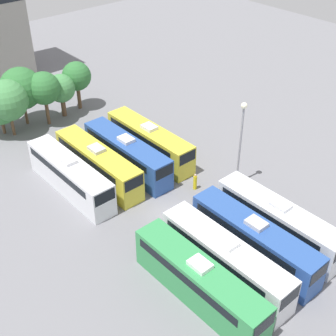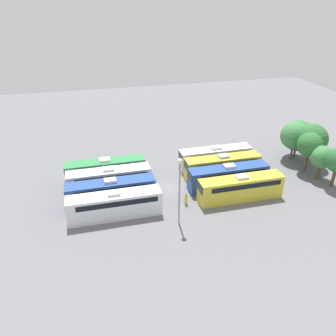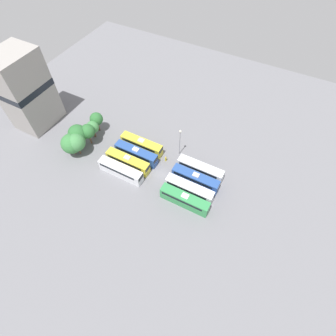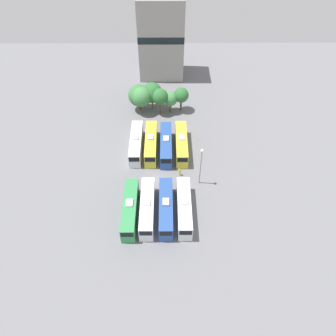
# 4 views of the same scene
# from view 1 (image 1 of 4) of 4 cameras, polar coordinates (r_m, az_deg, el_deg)

# --- Properties ---
(ground_plane) EXTENTS (121.57, 121.57, 0.00)m
(ground_plane) POSITION_cam_1_polar(r_m,az_deg,el_deg) (43.15, 0.12, -5.53)
(ground_plane) COLOR slate
(bus_0) EXTENTS (2.45, 11.83, 3.67)m
(bus_0) POSITION_cam_1_polar(r_m,az_deg,el_deg) (34.94, 3.77, -13.52)
(bus_0) COLOR #338C4C
(bus_0) RESTS_ON ground_plane
(bus_1) EXTENTS (2.45, 11.83, 3.67)m
(bus_1) POSITION_cam_1_polar(r_m,az_deg,el_deg) (36.64, 6.94, -10.88)
(bus_1) COLOR silver
(bus_1) RESTS_ON ground_plane
(bus_2) EXTENTS (2.45, 11.83, 3.67)m
(bus_2) POSITION_cam_1_polar(r_m,az_deg,el_deg) (38.54, 10.41, -8.50)
(bus_2) COLOR #284C93
(bus_2) RESTS_ON ground_plane
(bus_3) EXTENTS (2.45, 11.83, 3.67)m
(bus_3) POSITION_cam_1_polar(r_m,az_deg,el_deg) (40.65, 13.23, -6.24)
(bus_3) COLOR silver
(bus_3) RESTS_ON ground_plane
(bus_4) EXTENTS (2.45, 11.83, 3.67)m
(bus_4) POSITION_cam_1_polar(r_m,az_deg,el_deg) (45.80, -11.88, -0.82)
(bus_4) COLOR silver
(bus_4) RESTS_ON ground_plane
(bus_5) EXTENTS (2.45, 11.83, 3.67)m
(bus_5) POSITION_cam_1_polar(r_m,az_deg,el_deg) (47.03, -8.56, 0.62)
(bus_5) COLOR gold
(bus_5) RESTS_ON ground_plane
(bus_6) EXTENTS (2.45, 11.83, 3.67)m
(bus_6) POSITION_cam_1_polar(r_m,az_deg,el_deg) (48.19, -5.06, 1.81)
(bus_6) COLOR #284C93
(bus_6) RESTS_ON ground_plane
(bus_7) EXTENTS (2.45, 11.83, 3.67)m
(bus_7) POSITION_cam_1_polar(r_m,az_deg,el_deg) (50.14, -2.28, 3.35)
(bus_7) COLOR gold
(bus_7) RESTS_ON ground_plane
(worker_person) EXTENTS (0.36, 0.36, 1.78)m
(worker_person) POSITION_cam_1_polar(r_m,az_deg,el_deg) (45.63, 3.32, -1.72)
(worker_person) COLOR gold
(worker_person) RESTS_ON ground_plane
(light_pole) EXTENTS (0.60, 0.60, 8.93)m
(light_pole) POSITION_cam_1_polar(r_m,az_deg,el_deg) (44.07, 8.95, 4.40)
(light_pole) COLOR gray
(light_pole) RESTS_ON ground_plane
(tree_1) EXTENTS (4.70, 4.70, 6.80)m
(tree_1) POSITION_cam_1_polar(r_m,az_deg,el_deg) (55.65, -19.01, 7.80)
(tree_1) COLOR brown
(tree_1) RESTS_ON ground_plane
(tree_2) EXTENTS (4.97, 4.97, 7.12)m
(tree_2) POSITION_cam_1_polar(r_m,az_deg,el_deg) (57.63, -17.49, 9.24)
(tree_2) COLOR brown
(tree_2) RESTS_ON ground_plane
(tree_3) EXTENTS (3.87, 3.87, 6.62)m
(tree_3) POSITION_cam_1_polar(r_m,az_deg,el_deg) (56.84, -14.93, 9.36)
(tree_3) COLOR brown
(tree_3) RESTS_ON ground_plane
(tree_4) EXTENTS (3.46, 3.46, 5.43)m
(tree_4) POSITION_cam_1_polar(r_m,az_deg,el_deg) (58.75, -12.91, 9.41)
(tree_4) COLOR brown
(tree_4) RESTS_ON ground_plane
(tree_5) EXTENTS (3.62, 3.62, 6.18)m
(tree_5) POSITION_cam_1_polar(r_m,az_deg,el_deg) (60.00, -11.09, 10.90)
(tree_5) COLOR brown
(tree_5) RESTS_ON ground_plane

